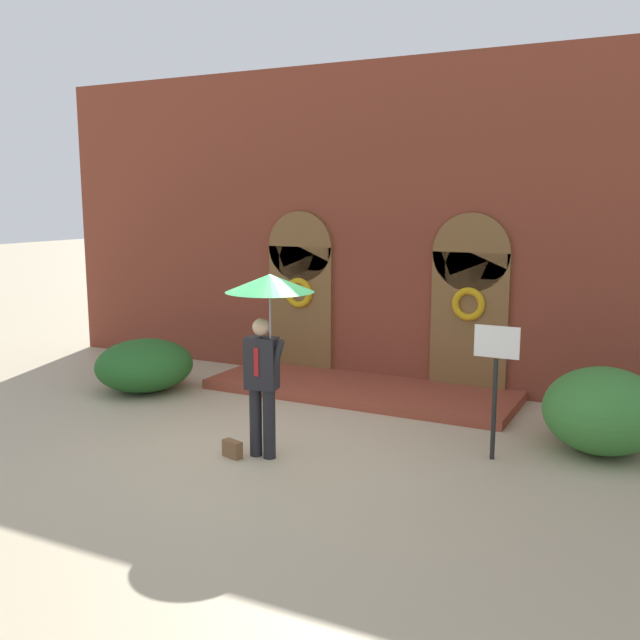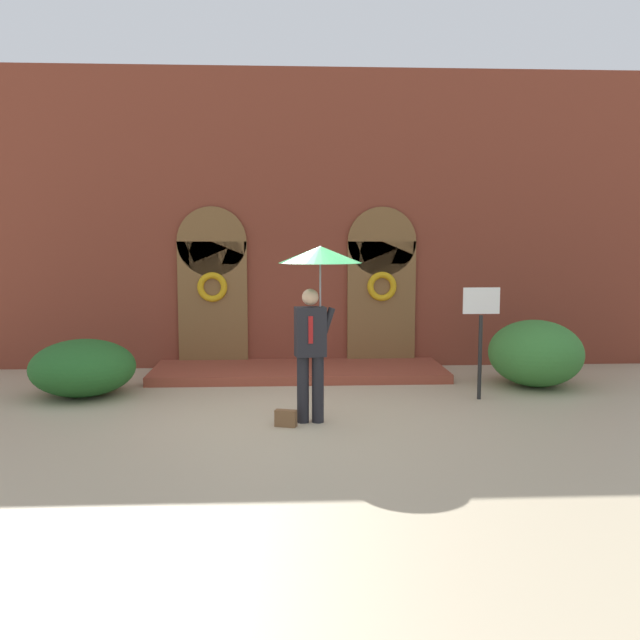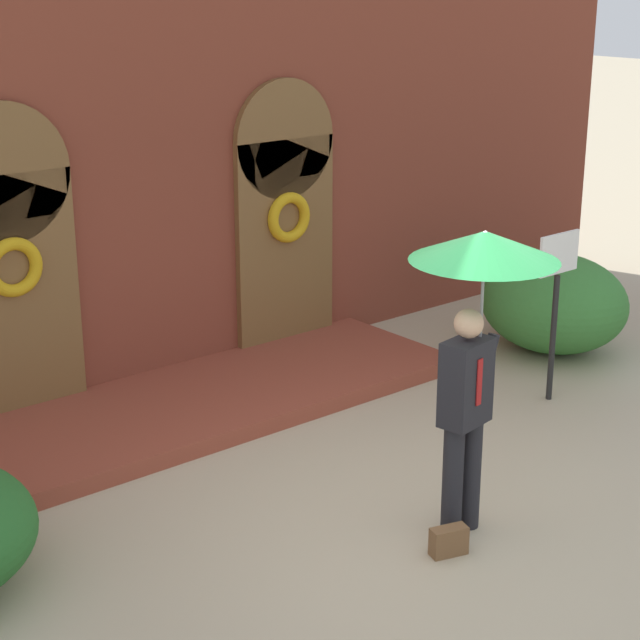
{
  "view_description": "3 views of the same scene",
  "coord_description": "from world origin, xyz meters",
  "px_view_note": "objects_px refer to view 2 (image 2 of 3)",
  "views": [
    {
      "loc": [
        4.68,
        -7.66,
        3.26
      ],
      "look_at": [
        0.06,
        1.45,
        1.53
      ],
      "focal_mm": 40.0,
      "sensor_mm": 36.0,
      "label": 1
    },
    {
      "loc": [
        -0.29,
        -9.56,
        2.47
      ],
      "look_at": [
        0.3,
        1.56,
        1.18
      ],
      "focal_mm": 40.0,
      "sensor_mm": 36.0,
      "label": 2
    },
    {
      "loc": [
        -5.47,
        -5.18,
        4.15
      ],
      "look_at": [
        0.09,
        1.5,
        1.28
      ],
      "focal_mm": 60.0,
      "sensor_mm": 36.0,
      "label": 3
    }
  ],
  "objects_px": {
    "person_with_umbrella": "(318,280)",
    "shrub_right": "(535,353)",
    "shrub_left": "(83,368)",
    "handbag": "(286,418)",
    "sign_post": "(481,324)"
  },
  "relations": [
    {
      "from": "handbag",
      "to": "shrub_right",
      "type": "bearing_deg",
      "value": 46.77
    },
    {
      "from": "handbag",
      "to": "shrub_left",
      "type": "relative_size",
      "value": 0.16
    },
    {
      "from": "handbag",
      "to": "sign_post",
      "type": "bearing_deg",
      "value": 42.99
    },
    {
      "from": "handbag",
      "to": "shrub_right",
      "type": "xyz_separation_m",
      "value": [
        4.19,
        2.39,
        0.44
      ]
    },
    {
      "from": "person_with_umbrella",
      "to": "shrub_left",
      "type": "distance_m",
      "value": 4.3
    },
    {
      "from": "handbag",
      "to": "shrub_left",
      "type": "bearing_deg",
      "value": 164.3
    },
    {
      "from": "person_with_umbrella",
      "to": "handbag",
      "type": "distance_m",
      "value": 1.86
    },
    {
      "from": "sign_post",
      "to": "handbag",
      "type": "bearing_deg",
      "value": -154.06
    },
    {
      "from": "person_with_umbrella",
      "to": "handbag",
      "type": "relative_size",
      "value": 8.44
    },
    {
      "from": "person_with_umbrella",
      "to": "sign_post",
      "type": "height_order",
      "value": "person_with_umbrella"
    },
    {
      "from": "shrub_left",
      "to": "shrub_right",
      "type": "bearing_deg",
      "value": 2.74
    },
    {
      "from": "sign_post",
      "to": "shrub_right",
      "type": "relative_size",
      "value": 1.0
    },
    {
      "from": "person_with_umbrella",
      "to": "handbag",
      "type": "bearing_deg",
      "value": -155.14
    },
    {
      "from": "person_with_umbrella",
      "to": "shrub_right",
      "type": "height_order",
      "value": "person_with_umbrella"
    },
    {
      "from": "sign_post",
      "to": "shrub_right",
      "type": "height_order",
      "value": "sign_post"
    }
  ]
}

